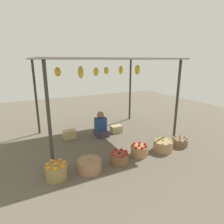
# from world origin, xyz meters

# --- Properties ---
(ground_plane) EXTENTS (14.00, 14.00, 0.00)m
(ground_plane) POSITION_xyz_m (0.00, 0.00, 0.00)
(ground_plane) COLOR #605748
(market_stall_structure) EXTENTS (3.73, 2.74, 2.35)m
(market_stall_structure) POSITION_xyz_m (0.00, 0.00, 2.20)
(market_stall_structure) COLOR #38332D
(market_stall_structure) RESTS_ON ground
(vendor_person) EXTENTS (0.36, 0.44, 0.78)m
(vendor_person) POSITION_xyz_m (-0.01, 0.14, 0.30)
(vendor_person) COLOR #3B3543
(vendor_person) RESTS_ON ground
(basket_oranges) EXTENTS (0.43, 0.43, 0.36)m
(basket_oranges) POSITION_xyz_m (-1.71, -1.51, 0.15)
(basket_oranges) COLOR #957E4C
(basket_oranges) RESTS_ON ground
(basket_green_chilies) EXTENTS (0.52, 0.52, 0.28)m
(basket_green_chilies) POSITION_xyz_m (-1.02, -1.55, 0.13)
(basket_green_chilies) COLOR #9B7054
(basket_green_chilies) RESTS_ON ground
(basket_red_apples) EXTENTS (0.42, 0.42, 0.30)m
(basket_red_apples) POSITION_xyz_m (-0.30, -1.58, 0.13)
(basket_red_apples) COLOR brown
(basket_red_apples) RESTS_ON ground
(basket_red_tomatoes) EXTENTS (0.42, 0.42, 0.31)m
(basket_red_tomatoes) POSITION_xyz_m (0.32, -1.47, 0.13)
(basket_red_tomatoes) COLOR #A47A50
(basket_red_tomatoes) RESTS_ON ground
(basket_limes) EXTENTS (0.50, 0.50, 0.31)m
(basket_limes) POSITION_xyz_m (1.02, -1.54, 0.14)
(basket_limes) COLOR #A28055
(basket_limes) RESTS_ON ground
(basket_potatoes) EXTENTS (0.42, 0.42, 0.26)m
(basket_potatoes) POSITION_xyz_m (1.65, -1.52, 0.11)
(basket_potatoes) COLOR brown
(basket_potatoes) RESTS_ON ground
(wooden_crate_near_vendor) EXTENTS (0.36, 0.25, 0.25)m
(wooden_crate_near_vendor) POSITION_xyz_m (-0.95, 0.35, 0.13)
(wooden_crate_near_vendor) COLOR tan
(wooden_crate_near_vendor) RESTS_ON ground
(wooden_crate_stacked_rear) EXTENTS (0.36, 0.25, 0.23)m
(wooden_crate_stacked_rear) POSITION_xyz_m (0.54, 0.16, 0.11)
(wooden_crate_stacked_rear) COLOR tan
(wooden_crate_stacked_rear) RESTS_ON ground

